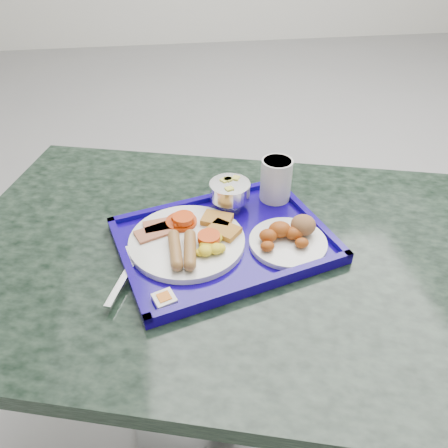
% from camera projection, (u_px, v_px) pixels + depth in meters
% --- Properties ---
extents(floor, '(6.00, 6.00, 0.00)m').
position_uv_depth(floor, '(330.00, 193.00, 2.36)').
color(floor, gray).
rests_on(floor, ground).
extents(table, '(1.31, 1.06, 0.71)m').
position_uv_depth(table, '(225.00, 308.00, 1.02)').
color(table, slate).
rests_on(table, floor).
extents(tray, '(0.49, 0.41, 0.03)m').
position_uv_depth(tray, '(224.00, 241.00, 0.91)').
color(tray, '#12027F').
rests_on(tray, table).
extents(main_plate, '(0.24, 0.24, 0.04)m').
position_uv_depth(main_plate, '(190.00, 239.00, 0.89)').
color(main_plate, silver).
rests_on(main_plate, tray).
extents(bread_plate, '(0.16, 0.16, 0.05)m').
position_uv_depth(bread_plate, '(289.00, 237.00, 0.89)').
color(bread_plate, silver).
rests_on(bread_plate, tray).
extents(fruit_bowl, '(0.09, 0.09, 0.06)m').
position_uv_depth(fruit_bowl, '(230.00, 191.00, 0.98)').
color(fruit_bowl, silver).
rests_on(fruit_bowl, tray).
extents(juice_cup, '(0.07, 0.07, 0.10)m').
position_uv_depth(juice_cup, '(276.00, 178.00, 1.00)').
color(juice_cup, silver).
rests_on(juice_cup, tray).
extents(spoon, '(0.04, 0.16, 0.01)m').
position_uv_depth(spoon, '(135.00, 246.00, 0.89)').
color(spoon, silver).
rests_on(spoon, tray).
extents(knife, '(0.08, 0.18, 0.00)m').
position_uv_depth(knife, '(128.00, 270.00, 0.83)').
color(knife, silver).
rests_on(knife, tray).
extents(jam_packet, '(0.05, 0.05, 0.01)m').
position_uv_depth(jam_packet, '(164.00, 299.00, 0.77)').
color(jam_packet, white).
rests_on(jam_packet, tray).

